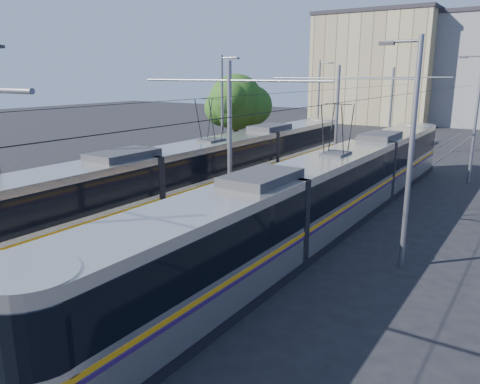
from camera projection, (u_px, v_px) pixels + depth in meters
The scene contains 12 objects.
ground at pixel (84, 299), 14.43m from camera, with size 160.00×160.00×0.00m, color black.
platform at pixel (315, 187), 28.17m from camera, with size 4.00×50.00×0.30m, color gray.
tactile_strip_left at pixel (293, 181), 28.90m from camera, with size 0.70×50.00×0.01m, color gray.
tactile_strip_right at pixel (337, 187), 27.36m from camera, with size 0.70×50.00×0.01m, color gray.
rails at pixel (314, 189), 28.20m from camera, with size 8.71×70.00×0.03m.
tram_left at pixel (212, 170), 25.24m from camera, with size 2.43×31.22×5.50m.
tram_right at pixel (334, 186), 20.99m from camera, with size 2.43×32.04×5.50m.
catenary at pixel (295, 117), 24.79m from camera, with size 9.20×70.00×7.00m.
street_lamps at pixel (343, 115), 30.42m from camera, with size 15.18×38.22×8.00m.
shelter at pixel (308, 178), 24.33m from camera, with size 0.80×1.11×2.24m.
tree at pixel (240, 103), 35.72m from camera, with size 4.68×4.32×6.80m.
building_left at pixel (378, 68), 66.53m from camera, with size 16.32×12.24×15.07m.
Camera 1 is at (11.27, -8.36, 6.76)m, focal length 35.00 mm.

